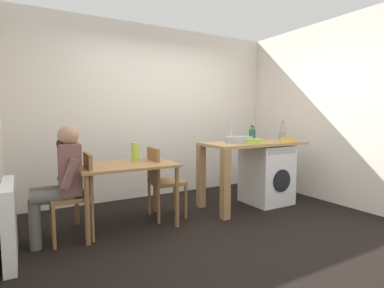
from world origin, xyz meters
TOP-DOWN VIEW (x-y plane):
  - ground_plane at (0.00, 0.00)m, footprint 5.46×5.46m
  - wall_back at (0.00, 1.75)m, footprint 4.60×0.10m
  - wall_counter_side at (2.15, 0.00)m, footprint 0.10×3.80m
  - radiator at (-2.02, 0.30)m, footprint 0.10×0.80m
  - dining_table at (-0.86, 0.59)m, footprint 1.10×0.76m
  - chair_person_seat at (-1.40, 0.49)m, footprint 0.41×0.41m
  - chair_opposite at (-0.38, 0.64)m, footprint 0.42×0.42m
  - seated_person at (-1.56, 0.49)m, footprint 0.50×0.51m
  - kitchen_counter at (0.78, 0.49)m, footprint 1.50×0.68m
  - washing_machine at (1.25, 0.49)m, footprint 0.60×0.61m
  - sink_basin at (0.73, 0.49)m, footprint 0.38×0.38m
  - tap at (0.73, 0.67)m, footprint 0.02×0.02m
  - bottle_tall_green at (1.01, 0.56)m, footprint 0.08×0.08m
  - bottle_squat_brown at (1.13, 0.65)m, footprint 0.06×0.06m
  - mixing_bowl at (0.82, 0.29)m, footprint 0.24×0.24m
  - utensil_crock at (1.62, 0.54)m, footprint 0.11×0.11m
  - colander at (1.44, 0.27)m, footprint 0.20×0.20m
  - vase at (-0.71, 0.69)m, footprint 0.09×0.09m
  - scissors at (0.94, 0.39)m, footprint 0.15×0.06m

SIDE VIEW (x-z plane):
  - ground_plane at x=0.00m, z-range 0.00..0.00m
  - radiator at x=-2.02m, z-range 0.00..0.70m
  - washing_machine at x=1.25m, z-range 0.00..0.86m
  - chair_person_seat at x=-1.40m, z-range 0.06..0.96m
  - chair_opposite at x=-0.38m, z-range 0.06..0.96m
  - dining_table at x=-0.86m, z-range 0.27..1.01m
  - seated_person at x=-1.56m, z-range 0.07..1.27m
  - kitchen_counter at x=0.78m, z-range 0.30..1.22m
  - vase at x=-0.71m, z-range 0.74..0.97m
  - scissors at x=0.94m, z-range 0.92..0.93m
  - colander at x=1.44m, z-range 0.92..0.98m
  - mixing_bowl at x=0.82m, z-range 0.92..0.99m
  - sink_basin at x=0.73m, z-range 0.92..1.01m
  - utensil_crock at x=1.62m, z-range 0.84..1.14m
  - bottle_squat_brown at x=1.13m, z-range 0.91..1.13m
  - bottle_tall_green at x=1.01m, z-range 0.91..1.15m
  - tap at x=0.73m, z-range 0.92..1.20m
  - wall_back at x=0.00m, z-range 0.00..2.70m
  - wall_counter_side at x=2.15m, z-range 0.00..2.70m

